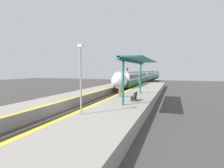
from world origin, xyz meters
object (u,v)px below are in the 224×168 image
object	(u,v)px
platform_bench	(135,96)
lamppost_far	(139,72)
train	(147,76)
person_waiting	(120,90)
lamppost_near	(81,74)
railway_signal	(127,75)
lamppost_mid	(123,72)

from	to	relation	value
platform_bench	lamppost_far	distance (m)	14.91
train	person_waiting	world-z (taller)	train
platform_bench	lamppost_near	world-z (taller)	lamppost_near
person_waiting	lamppost_near	xyz separation A→B (m)	(-0.26, -8.55, 1.99)
railway_signal	lamppost_near	bearing A→B (deg)	-81.28
platform_bench	person_waiting	bearing A→B (deg)	139.77
train	lamppost_near	size ratio (longest dim) A/B	13.51
lamppost_far	train	bearing A→B (deg)	95.36
train	lamppost_far	size ratio (longest dim) A/B	13.51
platform_bench	railway_signal	size ratio (longest dim) A/B	0.33
train	person_waiting	size ratio (longest dim) A/B	40.52
person_waiting	lamppost_mid	size ratio (longest dim) A/B	0.33
railway_signal	lamppost_far	size ratio (longest dim) A/B	0.95
railway_signal	lamppost_mid	bearing A→B (deg)	-76.85
train	platform_bench	xyz separation A→B (m)	(4.92, -42.04, -0.76)
lamppost_near	lamppost_mid	bearing A→B (deg)	90.00
railway_signal	lamppost_far	bearing A→B (deg)	-63.86
lamppost_near	lamppost_mid	world-z (taller)	same
person_waiting	railway_signal	xyz separation A→B (m)	(-5.01, 22.47, 0.99)
platform_bench	lamppost_mid	size ratio (longest dim) A/B	0.31
railway_signal	lamppost_mid	world-z (taller)	lamppost_mid
lamppost_near	lamppost_far	xyz separation A→B (m)	(0.00, 21.32, 0.00)
platform_bench	railway_signal	bearing A→B (deg)	106.32
platform_bench	lamppost_far	size ratio (longest dim) A/B	0.31
train	lamppost_near	bearing A→B (deg)	-86.98
lamppost_near	lamppost_mid	distance (m)	10.66
train	person_waiting	xyz separation A→B (m)	(2.84, -40.28, -0.39)
lamppost_near	lamppost_mid	size ratio (longest dim) A/B	1.00
railway_signal	lamppost_far	world-z (taller)	lamppost_far
train	lamppost_mid	size ratio (longest dim) A/B	13.51
train	lamppost_far	xyz separation A→B (m)	(2.58, -27.50, 1.61)
person_waiting	lamppost_near	size ratio (longest dim) A/B	0.33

